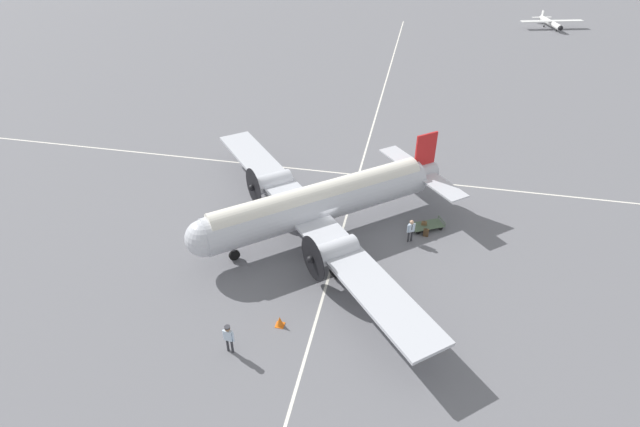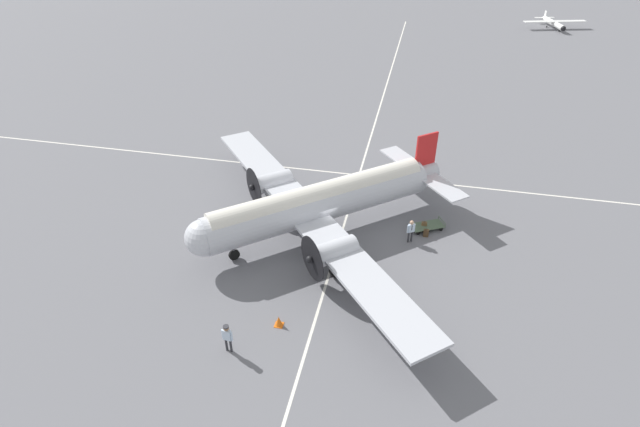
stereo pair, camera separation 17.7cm
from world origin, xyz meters
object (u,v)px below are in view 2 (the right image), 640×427
baggage_cart (427,226)px  light_aircraft_distant (554,23)px  traffic_cone (279,321)px  airliner_main (315,204)px  crew_foreground (227,335)px  passenger_boarding (411,229)px  suitcase_near_door (424,226)px  suitcase_upright_spare (426,233)px

baggage_cart → light_aircraft_distant: (-17.24, -58.46, 0.53)m
light_aircraft_distant → traffic_cone: 73.25m
airliner_main → light_aircraft_distant: 65.40m
crew_foreground → light_aircraft_distant: bearing=76.0°
passenger_boarding → suitcase_near_door: passenger_boarding is taller
baggage_cart → light_aircraft_distant: bearing=-134.3°
passenger_boarding → suitcase_upright_spare: passenger_boarding is taller
airliner_main → light_aircraft_distant: (-24.55, -60.60, -1.59)m
suitcase_near_door → light_aircraft_distant: light_aircraft_distant is taller
baggage_cart → light_aircraft_distant: 60.95m
baggage_cart → traffic_cone: 12.86m
suitcase_upright_spare → light_aircraft_distant: bearing=-106.3°
traffic_cone → passenger_boarding: bearing=-125.5°
suitcase_near_door → crew_foreground: bearing=54.2°
airliner_main → baggage_cart: 7.90m
crew_foreground → suitcase_near_door: 15.63m
suitcase_near_door → traffic_cone: bearing=55.6°
airliner_main → light_aircraft_distant: size_ratio=2.22×
suitcase_near_door → suitcase_upright_spare: same height
light_aircraft_distant → passenger_boarding: bearing=-32.7°
passenger_boarding → suitcase_near_door: bearing=-148.7°
passenger_boarding → traffic_cone: passenger_boarding is taller
suitcase_near_door → suitcase_upright_spare: size_ratio=1.00×
suitcase_upright_spare → light_aircraft_distant: light_aircraft_distant is taller
light_aircraft_distant → suitcase_near_door: bearing=-32.4°
traffic_cone → crew_foreground: bearing=48.2°
suitcase_upright_spare → crew_foreground: bearing=51.9°
suitcase_upright_spare → passenger_boarding: bearing=38.2°
airliner_main → suitcase_upright_spare: size_ratio=35.53×
passenger_boarding → traffic_cone: 10.90m
airliner_main → traffic_cone: 8.64m
airliner_main → traffic_cone: size_ratio=34.95×
crew_foreground → baggage_cart: crew_foreground is taller
airliner_main → suitcase_near_door: airliner_main is taller
suitcase_upright_spare → light_aircraft_distant: size_ratio=0.06×
passenger_boarding → light_aircraft_distant: (-18.32, -60.13, -0.22)m
crew_foreground → traffic_cone: 3.06m
airliner_main → traffic_cone: (0.09, 8.38, -2.10)m
airliner_main → crew_foreground: size_ratio=12.15×
light_aircraft_distant → traffic_cone: light_aircraft_distant is taller
passenger_boarding → light_aircraft_distant: 62.85m
traffic_cone → suitcase_upright_spare: bearing=-127.2°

